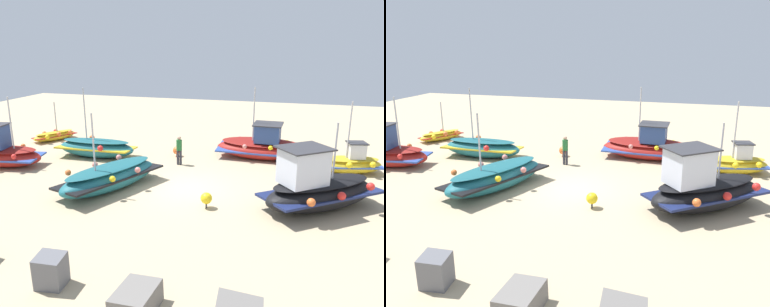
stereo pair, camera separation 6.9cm
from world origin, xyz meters
The scene contains 12 objects.
ground_plane centered at (0.00, 0.00, 0.00)m, with size 56.65×56.65×0.00m, color tan.
fishing_boat_0 centered at (6.67, -3.59, 0.60)m, with size 4.84×2.43×4.24m.
fishing_boat_1 centered at (-3.00, -6.07, 0.72)m, with size 5.35×2.69×4.32m.
fishing_boat_2 centered at (3.36, 1.07, 0.64)m, with size 4.01×5.83×3.87m.
fishing_boat_3 centered at (10.80, -0.54, 0.74)m, with size 4.53×2.53×3.99m.
fishing_boat_4 centered at (-6.06, 0.81, 0.92)m, with size 5.48×4.99×3.73m.
fishing_boat_5 centered at (11.57, -6.48, 0.35)m, with size 2.44×3.24×2.75m.
fishing_boat_6 centered at (-7.89, -4.56, 0.56)m, with size 3.62×2.13×3.87m.
person_walking centered at (1.34, -3.47, 0.97)m, with size 0.32×0.32×1.68m.
breakwater_rocks centered at (1.22, 8.61, 0.43)m, with size 22.97×2.88×1.39m.
mooring_buoy_0 centered at (1.99, -5.02, 0.37)m, with size 0.49×0.49×0.61m.
mooring_buoy_1 centered at (-1.57, 1.96, 0.44)m, with size 0.50×0.50×0.69m.
Camera 1 is at (-5.13, 16.88, 6.89)m, focal length 36.58 mm.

